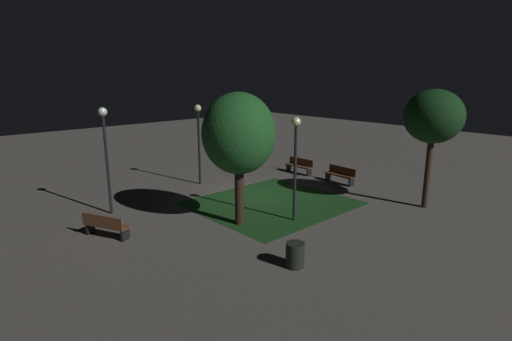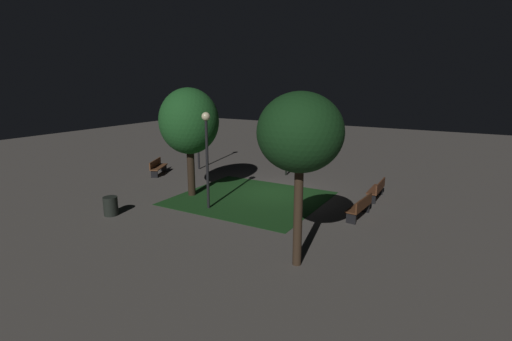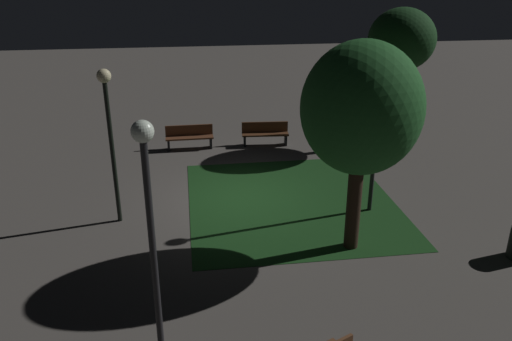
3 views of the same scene
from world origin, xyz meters
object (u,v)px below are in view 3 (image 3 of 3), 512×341
(tree_lawn_side, at_px, (361,110))
(lamp_post_near_wall, at_px, (109,120))
(bench_back_row, at_px, (265,133))
(lamp_post_plaza_east, at_px, (378,114))
(lamp_post_path_center, at_px, (149,205))
(bench_path_side, at_px, (189,136))
(tree_back_right, at_px, (402,40))

(tree_lawn_side, bearing_deg, lamp_post_near_wall, -20.71)
(bench_back_row, relative_size, lamp_post_plaza_east, 0.44)
(bench_back_row, bearing_deg, lamp_post_path_center, 71.81)
(lamp_post_path_center, distance_m, lamp_post_plaza_east, 7.71)
(bench_path_side, distance_m, tree_lawn_side, 9.34)
(lamp_post_path_center, xyz_separation_m, lamp_post_plaza_east, (-5.77, -5.11, -0.18))
(lamp_post_plaza_east, bearing_deg, bench_back_row, -70.83)
(lamp_post_path_center, bearing_deg, lamp_post_near_wall, -76.54)
(bench_back_row, xyz_separation_m, bench_path_side, (2.92, -0.00, 0.00))
(lamp_post_near_wall, relative_size, lamp_post_plaza_east, 1.01)
(tree_back_right, xyz_separation_m, lamp_post_plaza_east, (2.83, 5.47, -1.11))
(tree_back_right, distance_m, lamp_post_plaza_east, 6.26)
(tree_back_right, height_order, lamp_post_path_center, tree_back_right)
(bench_path_side, relative_size, lamp_post_near_wall, 0.43)
(tree_back_right, xyz_separation_m, lamp_post_near_wall, (9.90, 5.12, -1.09))
(bench_path_side, bearing_deg, lamp_post_path_center, 86.20)
(lamp_post_plaza_east, bearing_deg, lamp_post_near_wall, -2.78)
(bench_back_row, distance_m, lamp_post_path_center, 12.01)
(tree_back_right, distance_m, lamp_post_near_wall, 11.20)
(tree_back_right, bearing_deg, lamp_post_plaza_east, 62.60)
(tree_back_right, distance_m, lamp_post_path_center, 13.66)
(tree_lawn_side, height_order, lamp_post_near_wall, tree_lawn_side)
(tree_back_right, bearing_deg, bench_path_side, -4.21)
(bench_path_side, height_order, lamp_post_near_wall, lamp_post_near_wall)
(bench_back_row, xyz_separation_m, lamp_post_plaza_east, (-2.10, 6.04, 2.38))
(tree_lawn_side, distance_m, lamp_post_path_center, 5.64)
(bench_back_row, relative_size, lamp_post_near_wall, 0.43)
(tree_lawn_side, xyz_separation_m, lamp_post_plaza_east, (-1.17, -1.89, -0.70))
(bench_path_side, xyz_separation_m, lamp_post_near_wall, (2.04, 5.70, 2.41))
(bench_back_row, distance_m, bench_path_side, 2.92)
(bench_back_row, distance_m, tree_back_right, 6.08)
(lamp_post_near_wall, bearing_deg, lamp_post_path_center, 103.46)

